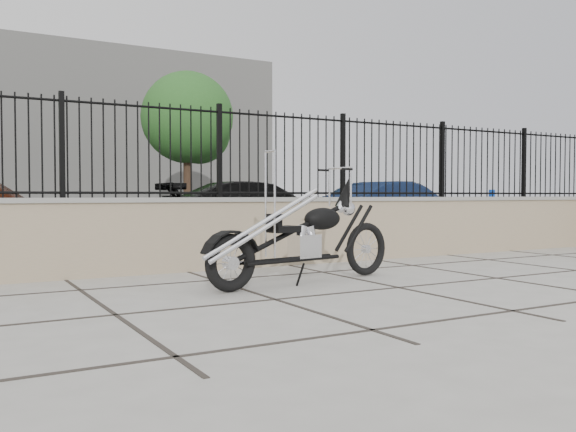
% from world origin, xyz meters
% --- Properties ---
extents(ground_plane, '(90.00, 90.00, 0.00)m').
position_xyz_m(ground_plane, '(0.00, 0.00, 0.00)').
color(ground_plane, '#99968E').
rests_on(ground_plane, ground).
extents(parking_lot, '(30.00, 30.00, 0.00)m').
position_xyz_m(parking_lot, '(0.00, 12.50, 0.00)').
color(parking_lot, black).
rests_on(parking_lot, ground).
extents(retaining_wall, '(14.00, 0.36, 0.96)m').
position_xyz_m(retaining_wall, '(0.00, 2.50, 0.48)').
color(retaining_wall, gray).
rests_on(retaining_wall, ground_plane).
extents(iron_fence, '(14.00, 0.08, 1.20)m').
position_xyz_m(iron_fence, '(0.00, 2.50, 1.56)').
color(iron_fence, black).
rests_on(iron_fence, retaining_wall).
extents(background_building, '(22.00, 6.00, 8.00)m').
position_xyz_m(background_building, '(0.00, 26.50, 4.00)').
color(background_building, beige).
rests_on(background_building, ground_plane).
extents(chopper_motorcycle, '(2.53, 0.86, 1.50)m').
position_xyz_m(chopper_motorcycle, '(-0.75, 0.78, 0.75)').
color(chopper_motorcycle, black).
rests_on(chopper_motorcycle, ground_plane).
extents(car_black, '(4.59, 2.09, 1.30)m').
position_xyz_m(car_black, '(2.15, 7.60, 0.65)').
color(car_black, black).
rests_on(car_black, parking_lot).
extents(car_blue, '(4.10, 1.77, 1.31)m').
position_xyz_m(car_blue, '(5.54, 6.77, 0.66)').
color(car_blue, '#0F1C39').
rests_on(car_blue, parking_lot).
extents(bollard_a, '(0.13, 0.13, 0.92)m').
position_xyz_m(bollard_a, '(-1.11, 4.96, 0.46)').
color(bollard_a, blue).
rests_on(bollard_a, ground_plane).
extents(bollard_b, '(0.13, 0.13, 0.94)m').
position_xyz_m(bollard_b, '(3.22, 5.18, 0.47)').
color(bollard_b, '#0C2EBD').
rests_on(bollard_b, ground_plane).
extents(bollard_c, '(0.17, 0.17, 1.11)m').
position_xyz_m(bollard_c, '(6.56, 4.63, 0.56)').
color(bollard_c, '#0B1CB2').
rests_on(bollard_c, ground_plane).
extents(tree_right, '(3.38, 3.38, 5.71)m').
position_xyz_m(tree_right, '(3.67, 16.41, 4.00)').
color(tree_right, '#382619').
rests_on(tree_right, ground_plane).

